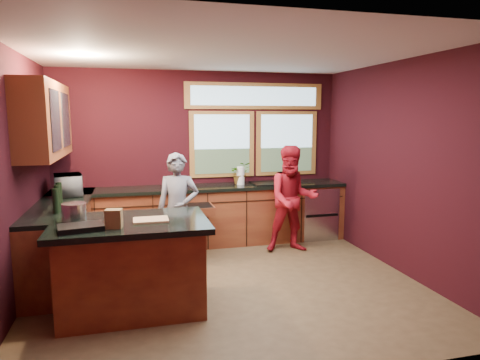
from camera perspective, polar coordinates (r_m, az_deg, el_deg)
name	(u,v)px	position (r m, az deg, el deg)	size (l,w,h in m)	color
floor	(229,285)	(5.27, -1.51, -13.78)	(4.50, 4.50, 0.00)	brown
room_shell	(172,133)	(5.10, -8.99, 6.18)	(4.52, 4.02, 2.71)	black
back_counter	(217,215)	(6.75, -3.08, -4.64)	(4.50, 0.64, 0.93)	#571F14
left_counter	(63,239)	(5.87, -22.54, -7.26)	(0.64, 2.30, 0.93)	#571F14
island	(132,265)	(4.62, -14.18, -10.92)	(1.55, 1.05, 0.95)	#571F14
person_grey	(178,210)	(5.74, -8.27, -4.00)	(0.56, 0.37, 1.53)	slate
person_red	(293,199)	(6.35, 7.03, -2.54)	(0.77, 0.60, 1.58)	#A5131F
microwave	(68,185)	(6.27, -21.90, -0.60)	(0.51, 0.35, 0.28)	#999999
potted_plant	(240,173)	(6.77, 0.02, 0.94)	(0.32, 0.27, 0.35)	#999999
paper_towel	(241,176)	(6.73, 0.08, 0.58)	(0.12, 0.12, 0.28)	white
cutting_board	(151,220)	(4.45, -11.82, -5.22)	(0.35, 0.25, 0.02)	tan
stock_pot	(74,212)	(4.66, -21.24, -3.99)	(0.24, 0.24, 0.18)	#B3B2B7
paper_bag	(114,219)	(4.23, -16.48, -4.97)	(0.15, 0.12, 0.18)	brown
black_tray	(81,227)	(4.27, -20.48, -5.94)	(0.40, 0.28, 0.05)	black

